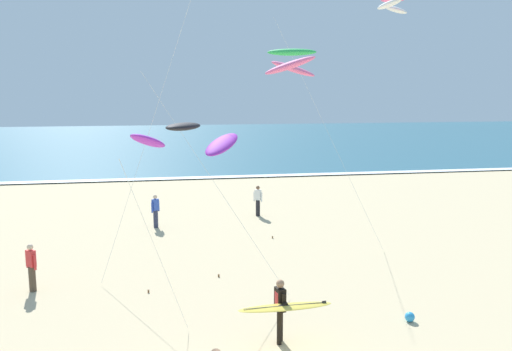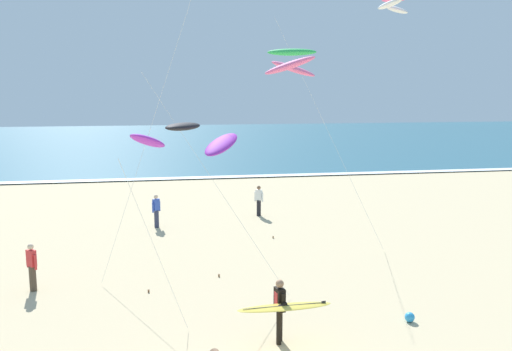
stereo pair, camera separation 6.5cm
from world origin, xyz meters
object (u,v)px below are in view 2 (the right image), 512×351
object	(u,v)px
beach_ball	(410,317)
bystander_blue_top	(156,211)
surfer_trailing	(282,307)
bystander_red_top	(32,267)
kite_arc_emerald_far	(291,63)
kite_arc_rose_high	(393,5)
bystander_white_top	(259,201)
kite_arc_charcoal_near	(183,137)

from	to	relation	value
beach_ball	bystander_blue_top	bearing A→B (deg)	121.87
surfer_trailing	bystander_red_top	xyz separation A→B (m)	(-7.20, 4.97, -0.24)
kite_arc_emerald_far	kite_arc_rose_high	bearing A→B (deg)	39.80
kite_arc_rose_high	bystander_blue_top	bearing A→B (deg)	149.38
surfer_trailing	bystander_white_top	xyz separation A→B (m)	(1.81, 13.85, -0.24)
kite_arc_emerald_far	bystander_white_top	size ratio (longest dim) A/B	4.81
kite_arc_emerald_far	kite_arc_rose_high	xyz separation A→B (m)	(4.86, 4.05, 2.36)
kite_arc_charcoal_near	kite_arc_emerald_far	distance (m)	4.16
bystander_blue_top	beach_ball	xyz separation A→B (m)	(7.23, -11.63, -0.67)
bystander_white_top	bystander_red_top	xyz separation A→B (m)	(-9.01, -8.89, 0.00)
kite_arc_emerald_far	bystander_red_top	world-z (taller)	kite_arc_emerald_far
bystander_blue_top	bystander_red_top	xyz separation A→B (m)	(-3.82, -7.42, 0.00)
kite_arc_charcoal_near	beach_ball	xyz separation A→B (m)	(6.20, -0.46, -5.13)
bystander_blue_top	beach_ball	distance (m)	13.71
bystander_red_top	beach_ball	size ratio (longest dim) A/B	5.68
bystander_blue_top	bystander_white_top	world-z (taller)	same
kite_arc_charcoal_near	bystander_red_top	distance (m)	7.58
kite_arc_charcoal_near	bystander_red_top	world-z (taller)	kite_arc_charcoal_near
kite_arc_emerald_far	bystander_white_top	world-z (taller)	kite_arc_emerald_far
bystander_red_top	bystander_blue_top	bearing A→B (deg)	62.77
kite_arc_charcoal_near	beach_ball	world-z (taller)	kite_arc_charcoal_near
bystander_blue_top	beach_ball	bearing A→B (deg)	-58.13
surfer_trailing	bystander_white_top	bearing A→B (deg)	82.54
beach_ball	bystander_red_top	bearing A→B (deg)	159.12
surfer_trailing	beach_ball	xyz separation A→B (m)	(3.85, 0.75, -0.91)
bystander_blue_top	bystander_red_top	distance (m)	8.34
bystander_red_top	kite_arc_emerald_far	bearing A→B (deg)	-14.07
surfer_trailing	kite_arc_rose_high	size ratio (longest dim) A/B	0.26
kite_arc_emerald_far	beach_ball	size ratio (longest dim) A/B	27.33
surfer_trailing	bystander_red_top	size ratio (longest dim) A/B	1.63
surfer_trailing	beach_ball	bearing A→B (deg)	11.06
bystander_red_top	surfer_trailing	bearing A→B (deg)	-34.60
bystander_white_top	beach_ball	size ratio (longest dim) A/B	5.68
kite_arc_emerald_far	bystander_white_top	bearing A→B (deg)	85.04
bystander_blue_top	kite_arc_emerald_far	bearing A→B (deg)	-65.77
surfer_trailing	kite_arc_emerald_far	bearing A→B (deg)	73.60
kite_arc_emerald_far	bystander_blue_top	bearing A→B (deg)	114.23
bystander_white_top	bystander_red_top	distance (m)	12.66
kite_arc_rose_high	bystander_blue_top	distance (m)	13.76
beach_ball	surfer_trailing	bearing A→B (deg)	-168.94
kite_arc_charcoal_near	beach_ball	size ratio (longest dim) A/B	20.17
beach_ball	kite_arc_charcoal_near	bearing A→B (deg)	175.77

